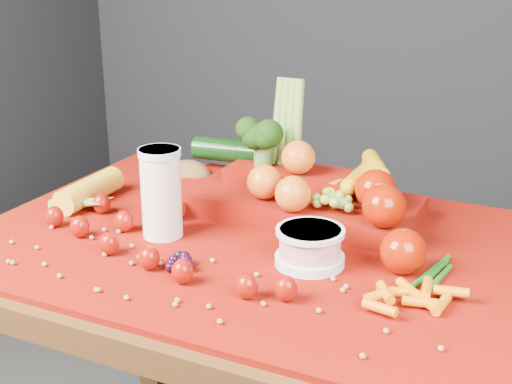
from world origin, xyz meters
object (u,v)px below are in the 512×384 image
at_px(table, 252,288).
at_px(milk_glass, 161,190).
at_px(produce_mound, 303,189).
at_px(yogurt_bowl, 310,245).

relative_size(table, milk_glass, 6.28).
xyz_separation_m(table, milk_glass, (-0.16, -0.06, 0.20)).
height_order(table, milk_glass, milk_glass).
bearing_deg(milk_glass, produce_mound, 46.47).
bearing_deg(table, milk_glass, -158.78).
distance_m(yogurt_bowl, produce_mound, 0.23).
xyz_separation_m(milk_glass, produce_mound, (0.20, 0.22, -0.03)).
height_order(milk_glass, yogurt_bowl, milk_glass).
distance_m(table, milk_glass, 0.26).
bearing_deg(yogurt_bowl, produce_mound, 115.36).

